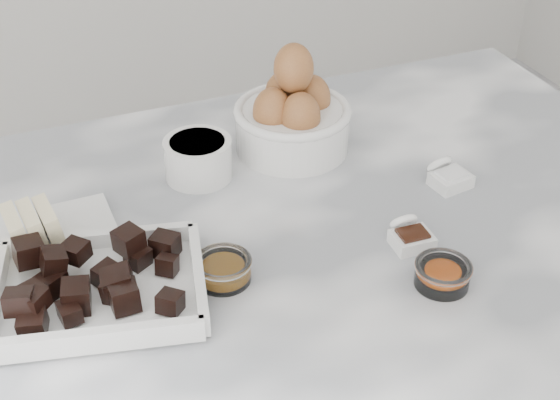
# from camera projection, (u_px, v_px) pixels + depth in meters

# --- Properties ---
(marble_slab) EXTENTS (1.20, 0.80, 0.04)m
(marble_slab) POSITION_uv_depth(u_px,v_px,m) (274.00, 254.00, 0.99)
(marble_slab) COLOR white
(marble_slab) RESTS_ON cabinet
(chocolate_dish) EXTENTS (0.27, 0.23, 0.06)m
(chocolate_dish) POSITION_uv_depth(u_px,v_px,m) (98.00, 284.00, 0.88)
(chocolate_dish) COLOR white
(chocolate_dish) RESTS_ON marble_slab
(butter_plate) EXTENTS (0.17, 0.17, 0.07)m
(butter_plate) POSITION_uv_depth(u_px,v_px,m) (47.00, 239.00, 0.95)
(butter_plate) COLOR white
(butter_plate) RESTS_ON marble_slab
(sugar_ramekin) EXTENTS (0.10, 0.10, 0.06)m
(sugar_ramekin) POSITION_uv_depth(u_px,v_px,m) (198.00, 157.00, 1.09)
(sugar_ramekin) COLOR white
(sugar_ramekin) RESTS_ON marble_slab
(egg_bowl) EXTENTS (0.17, 0.17, 0.17)m
(egg_bowl) POSITION_uv_depth(u_px,v_px,m) (292.00, 116.00, 1.14)
(egg_bowl) COLOR white
(egg_bowl) RESTS_ON marble_slab
(honey_bowl) EXTENTS (0.07, 0.07, 0.03)m
(honey_bowl) POSITION_uv_depth(u_px,v_px,m) (223.00, 269.00, 0.91)
(honey_bowl) COLOR white
(honey_bowl) RESTS_ON marble_slab
(zest_bowl) EXTENTS (0.07, 0.07, 0.03)m
(zest_bowl) POSITION_uv_depth(u_px,v_px,m) (443.00, 273.00, 0.91)
(zest_bowl) COLOR white
(zest_bowl) RESTS_ON marble_slab
(vanilla_spoon) EXTENTS (0.05, 0.06, 0.04)m
(vanilla_spoon) POSITION_uv_depth(u_px,v_px,m) (410.00, 235.00, 0.97)
(vanilla_spoon) COLOR white
(vanilla_spoon) RESTS_ON marble_slab
(salt_spoon) EXTENTS (0.06, 0.07, 0.04)m
(salt_spoon) POSITION_uv_depth(u_px,v_px,m) (448.00, 176.00, 1.08)
(salt_spoon) COLOR white
(salt_spoon) RESTS_ON marble_slab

